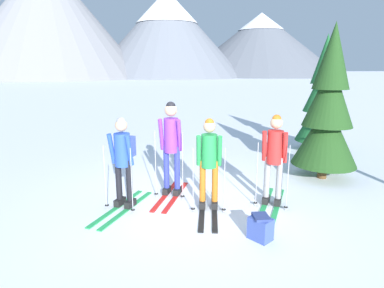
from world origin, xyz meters
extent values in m
plane|color=white|center=(0.00, 0.00, 0.00)|extent=(400.00, 400.00, 0.00)
cube|color=green|center=(-1.11, -0.25, 0.01)|extent=(0.83, 1.56, 0.02)
cube|color=green|center=(-1.31, -0.16, 0.01)|extent=(0.83, 1.56, 0.02)
cube|color=black|center=(-1.07, -0.16, 0.08)|extent=(0.21, 0.28, 0.12)
cylinder|color=black|center=(-1.07, -0.16, 0.51)|extent=(0.11, 0.11, 0.78)
cube|color=black|center=(-1.27, -0.07, 0.08)|extent=(0.21, 0.28, 0.12)
cylinder|color=black|center=(-1.27, -0.07, 0.51)|extent=(0.11, 0.11, 0.78)
cylinder|color=blue|center=(-1.17, -0.11, 1.08)|extent=(0.28, 0.28, 0.59)
sphere|color=tan|center=(-1.17, -0.11, 1.51)|extent=(0.21, 0.21, 0.21)
sphere|color=gray|center=(-1.17, -0.11, 1.58)|extent=(0.16, 0.16, 0.16)
cylinder|color=blue|center=(-1.03, -0.25, 1.10)|extent=(0.16, 0.21, 0.56)
cylinder|color=blue|center=(-1.35, -0.09, 1.10)|extent=(0.16, 0.21, 0.56)
cylinder|color=#A5A5AD|center=(-1.00, -0.40, 0.59)|extent=(0.02, 0.02, 1.18)
cylinder|color=black|center=(-1.00, -0.40, 0.06)|extent=(0.07, 0.07, 0.01)
cylinder|color=#A5A5AD|center=(-1.49, -0.16, 0.59)|extent=(0.02, 0.02, 1.18)
cylinder|color=black|center=(-1.49, -0.16, 0.06)|extent=(0.07, 0.07, 0.01)
cube|color=#384C99|center=(-1.09, 0.04, 1.11)|extent=(0.30, 0.26, 0.36)
cube|color=red|center=(-0.22, 0.26, 0.01)|extent=(0.60, 1.52, 0.02)
cube|color=red|center=(-0.42, 0.33, 0.01)|extent=(0.60, 1.52, 0.02)
cube|color=black|center=(-0.18, 0.35, 0.08)|extent=(0.19, 0.28, 0.12)
cylinder|color=#2D389E|center=(-0.18, 0.35, 0.56)|extent=(0.11, 0.11, 0.88)
cube|color=black|center=(-0.39, 0.42, 0.08)|extent=(0.19, 0.28, 0.12)
cylinder|color=#2D389E|center=(-0.39, 0.42, 0.56)|extent=(0.11, 0.11, 0.88)
cylinder|color=purple|center=(-0.29, 0.39, 1.22)|extent=(0.28, 0.28, 0.66)
sphere|color=tan|center=(-0.29, 0.39, 1.70)|extent=(0.24, 0.24, 0.24)
sphere|color=black|center=(-0.29, 0.39, 1.77)|extent=(0.18, 0.18, 0.18)
cylinder|color=purple|center=(-0.14, 0.27, 1.23)|extent=(0.14, 0.22, 0.63)
cylinder|color=purple|center=(-0.48, 0.39, 1.23)|extent=(0.14, 0.22, 0.63)
cylinder|color=#A5A5AD|center=(-0.09, 0.13, 0.66)|extent=(0.02, 0.02, 1.33)
cylinder|color=black|center=(-0.09, 0.13, 0.06)|extent=(0.07, 0.07, 0.01)
cylinder|color=#A5A5AD|center=(-0.60, 0.30, 0.66)|extent=(0.02, 0.02, 1.33)
cylinder|color=black|center=(-0.60, 0.30, 0.06)|extent=(0.07, 0.07, 0.01)
cube|color=black|center=(0.44, -0.44, 0.01)|extent=(0.35, 1.65, 0.02)
cube|color=black|center=(0.22, -0.40, 0.01)|extent=(0.35, 1.65, 0.02)
cube|color=black|center=(0.45, -0.34, 0.08)|extent=(0.15, 0.27, 0.12)
cylinder|color=#B76019|center=(0.45, -0.34, 0.51)|extent=(0.11, 0.11, 0.78)
cube|color=black|center=(0.24, -0.30, 0.08)|extent=(0.15, 0.27, 0.12)
cylinder|color=#B76019|center=(0.24, -0.30, 0.51)|extent=(0.11, 0.11, 0.78)
cylinder|color=#238C42|center=(0.34, -0.32, 1.07)|extent=(0.28, 0.28, 0.59)
sphere|color=tan|center=(0.34, -0.32, 1.50)|extent=(0.21, 0.21, 0.21)
sphere|color=#B76019|center=(0.34, -0.32, 1.57)|extent=(0.16, 0.16, 0.16)
cylinder|color=#238C42|center=(0.51, -0.41, 1.09)|extent=(0.11, 0.20, 0.56)
cylinder|color=#238C42|center=(0.16, -0.35, 1.09)|extent=(0.11, 0.20, 0.56)
cylinder|color=#A5A5AD|center=(0.58, -0.54, 0.59)|extent=(0.02, 0.02, 1.17)
cylinder|color=black|center=(0.58, -0.54, 0.06)|extent=(0.07, 0.07, 0.01)
cylinder|color=#A5A5AD|center=(0.05, -0.46, 0.59)|extent=(0.02, 0.02, 1.17)
cylinder|color=black|center=(0.05, -0.46, 0.06)|extent=(0.07, 0.07, 0.01)
cube|color=#99661E|center=(0.37, -0.15, 1.10)|extent=(0.28, 0.20, 0.36)
cube|color=green|center=(1.60, -0.42, 0.01)|extent=(0.88, 1.63, 0.02)
cube|color=green|center=(1.40, -0.32, 0.01)|extent=(0.88, 1.63, 0.02)
cube|color=black|center=(1.64, -0.33, 0.08)|extent=(0.21, 0.28, 0.12)
cylinder|color=gray|center=(1.64, -0.33, 0.52)|extent=(0.11, 0.11, 0.80)
cube|color=black|center=(1.44, -0.23, 0.08)|extent=(0.21, 0.28, 0.12)
cylinder|color=gray|center=(1.44, -0.23, 0.52)|extent=(0.11, 0.11, 0.80)
cylinder|color=red|center=(1.54, -0.28, 1.10)|extent=(0.28, 0.28, 0.60)
sphere|color=tan|center=(1.54, -0.28, 1.54)|extent=(0.22, 0.22, 0.22)
sphere|color=#B76019|center=(1.54, -0.28, 1.61)|extent=(0.16, 0.16, 0.16)
cylinder|color=red|center=(1.68, -0.41, 1.12)|extent=(0.16, 0.21, 0.57)
cylinder|color=red|center=(1.35, -0.25, 1.12)|extent=(0.16, 0.21, 0.57)
cylinder|color=#A5A5AD|center=(1.70, -0.56, 0.60)|extent=(0.02, 0.02, 1.20)
cylinder|color=black|center=(1.70, -0.56, 0.06)|extent=(0.07, 0.07, 0.01)
cylinder|color=#A5A5AD|center=(1.22, -0.32, 0.60)|extent=(0.02, 0.02, 1.20)
cylinder|color=black|center=(1.22, -0.32, 0.06)|extent=(0.07, 0.07, 0.01)
cylinder|color=#51381E|center=(4.28, 3.41, 0.33)|extent=(0.21, 0.21, 0.66)
cone|color=#195628|center=(4.28, 3.41, 1.03)|extent=(1.42, 1.42, 1.40)
cone|color=#195628|center=(4.28, 3.41, 1.92)|extent=(1.08, 1.08, 1.40)
cone|color=#195628|center=(4.28, 3.41, 2.73)|extent=(0.77, 0.77, 1.40)
cylinder|color=#51381E|center=(3.20, 1.05, 0.33)|extent=(0.21, 0.21, 0.66)
cone|color=#1E4219|center=(3.20, 1.05, 1.03)|extent=(1.42, 1.42, 1.40)
cone|color=#1E4219|center=(3.20, 1.05, 1.92)|extent=(1.08, 1.08, 1.40)
cone|color=#1E4219|center=(3.20, 1.05, 2.73)|extent=(0.77, 0.77, 1.40)
cube|color=#384C99|center=(0.95, -1.48, 0.17)|extent=(0.38, 0.40, 0.34)
cube|color=navy|center=(0.95, -1.48, 0.36)|extent=(0.22, 0.28, 0.04)
cone|color=gray|center=(-25.14, 74.97, 13.17)|extent=(43.20, 43.20, 26.33)
cone|color=slate|center=(1.83, 80.92, 10.58)|extent=(39.60, 39.60, 21.16)
cone|color=white|center=(1.83, 80.92, 17.17)|extent=(15.70, 15.70, 7.99)
cone|color=slate|center=(28.64, 88.53, 8.72)|extent=(45.28, 45.28, 17.45)
cone|color=white|center=(28.64, 88.53, 15.04)|extent=(13.11, 13.11, 4.81)
camera|label=1|loc=(-0.50, -5.72, 2.49)|focal=30.29mm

